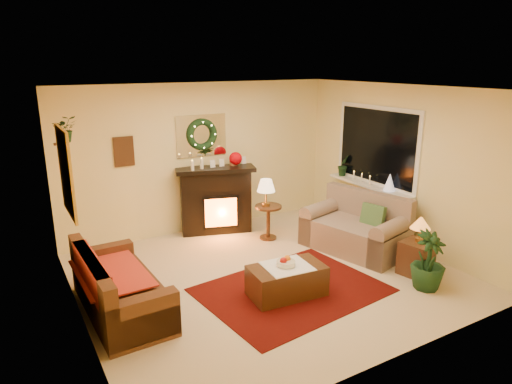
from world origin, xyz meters
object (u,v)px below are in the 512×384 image
fireplace (216,202)px  side_table_round (268,221)px  end_table_square (416,256)px  sofa (120,278)px  loveseat (355,225)px  coffee_table (287,280)px

fireplace → side_table_round: (0.62, -0.76, -0.22)m
fireplace → end_table_square: fireplace is taller
side_table_round → end_table_square: (1.11, -2.21, -0.06)m
fireplace → side_table_round: 1.01m
sofa → fireplace: bearing=39.2°
side_table_round → end_table_square: 2.48m
loveseat → end_table_square: bearing=-95.4°
side_table_round → coffee_table: bearing=-114.7°
end_table_square → sofa: bearing=164.2°
side_table_round → fireplace: bearing=129.4°
fireplace → loveseat: size_ratio=0.77×
sofa → coffee_table: 2.08m
loveseat → side_table_round: (-0.94, 1.11, -0.09)m
loveseat → coffee_table: size_ratio=1.63×
end_table_square → coffee_table: (-1.94, 0.41, -0.06)m
sofa → side_table_round: size_ratio=3.05×
loveseat → fireplace: bearing=115.5°
end_table_square → coffee_table: 1.98m
fireplace → loveseat: (1.56, -1.87, -0.13)m
end_table_square → coffee_table: bearing=168.1°
fireplace → end_table_square: bearing=-42.2°
side_table_round → coffee_table: side_table_round is taller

